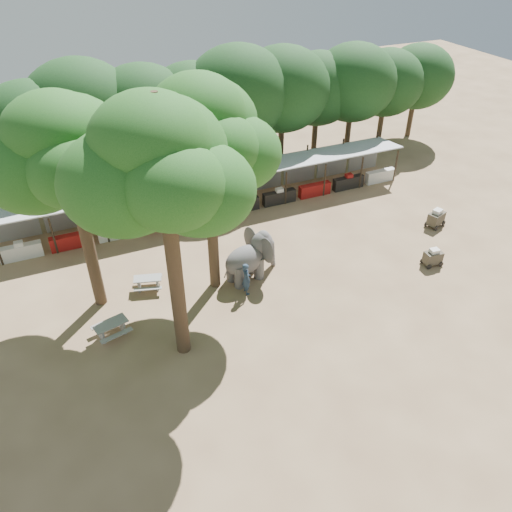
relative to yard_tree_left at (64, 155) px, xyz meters
name	(u,v)px	position (x,y,z in m)	size (l,w,h in m)	color
ground	(317,340)	(9.13, -7.19, -8.20)	(100.00, 100.00, 0.00)	brown
vendor_stalls	(217,193)	(9.13, 6.65, -7.02)	(28.00, 2.99, 2.80)	#AAADB2
yard_tree_left	(64,155)	(0.00, 0.00, 0.00)	(7.10, 6.90, 11.02)	#332316
yard_tree_center	(158,168)	(3.00, -5.00, 1.01)	(7.10, 6.90, 12.04)	#332316
yard_tree_back	(202,135)	(6.00, -1.00, 0.34)	(7.10, 6.90, 11.36)	#332316
backdrop_trees	(190,107)	(9.13, 11.81, -2.69)	(46.46, 5.95, 8.33)	#332316
elephant	(251,257)	(8.25, -1.24, -6.89)	(3.54, 2.60, 2.63)	#494646
handler	(246,278)	(7.44, -2.50, -7.25)	(0.68, 0.45, 1.89)	#26384C
picnic_table_near	(111,327)	(0.23, -2.95, -7.68)	(1.89, 1.77, 0.79)	gray
picnic_table_far	(148,282)	(2.70, -0.09, -7.72)	(1.78, 1.67, 0.74)	gray
cart_front	(433,257)	(18.26, -4.43, -7.67)	(1.16, 0.81, 1.08)	#363026
cart_back	(436,218)	(21.30, -1.07, -7.60)	(1.44, 1.18, 1.21)	#363026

